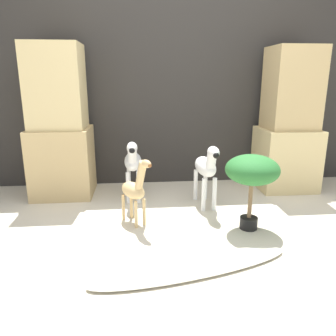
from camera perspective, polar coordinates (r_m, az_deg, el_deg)
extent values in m
plane|color=beige|center=(2.54, 4.92, -12.86)|extent=(14.00, 14.00, 0.00)
cube|color=#2D2B28|center=(3.79, 1.08, 13.90)|extent=(6.40, 0.08, 2.20)
cube|color=tan|center=(3.59, -17.87, 1.02)|extent=(0.60, 0.54, 0.71)
cube|color=#DBC184|center=(3.49, -18.91, 13.24)|extent=(0.53, 0.47, 0.82)
cube|color=#DBC184|center=(3.86, 19.77, 1.54)|extent=(0.60, 0.54, 0.67)
cube|color=tan|center=(3.77, 20.83, 12.81)|extent=(0.50, 0.45, 0.85)
cylinder|color=white|center=(3.08, 8.07, -4.54)|extent=(0.04, 0.04, 0.31)
cylinder|color=white|center=(3.05, 6.23, -4.67)|extent=(0.04, 0.04, 0.31)
cylinder|color=white|center=(3.35, 6.52, -2.82)|extent=(0.04, 0.04, 0.31)
cylinder|color=white|center=(3.32, 4.82, -2.93)|extent=(0.04, 0.04, 0.31)
ellipsoid|color=white|center=(3.13, 6.50, 0.27)|extent=(0.20, 0.44, 0.17)
cylinder|color=white|center=(2.93, 7.56, 1.48)|extent=(0.10, 0.14, 0.19)
ellipsoid|color=white|center=(2.87, 7.91, 2.69)|extent=(0.11, 0.19, 0.11)
sphere|color=black|center=(2.80, 8.37, 2.18)|extent=(0.05, 0.05, 0.05)
cube|color=black|center=(2.93, 7.56, 1.64)|extent=(0.03, 0.08, 0.15)
cylinder|color=white|center=(3.24, -5.14, -3.39)|extent=(0.04, 0.04, 0.31)
cylinder|color=white|center=(3.25, -6.95, -3.44)|extent=(0.04, 0.04, 0.31)
cylinder|color=white|center=(3.53, -5.16, -1.83)|extent=(0.04, 0.04, 0.31)
cylinder|color=white|center=(3.53, -6.82, -1.87)|extent=(0.04, 0.04, 0.31)
ellipsoid|color=white|center=(3.32, -6.13, 1.17)|extent=(0.17, 0.43, 0.17)
cylinder|color=white|center=(3.12, -6.23, 2.36)|extent=(0.09, 0.13, 0.19)
ellipsoid|color=white|center=(3.05, -6.28, 3.52)|extent=(0.10, 0.18, 0.11)
sphere|color=black|center=(2.98, -6.30, 3.05)|extent=(0.05, 0.05, 0.05)
cube|color=black|center=(3.12, -6.23, 2.51)|extent=(0.02, 0.08, 0.15)
cylinder|color=tan|center=(2.77, -4.18, -7.66)|extent=(0.03, 0.03, 0.23)
cylinder|color=tan|center=(2.73, -5.59, -8.07)|extent=(0.03, 0.03, 0.23)
cylinder|color=tan|center=(2.92, -6.41, -6.45)|extent=(0.03, 0.03, 0.23)
cylinder|color=tan|center=(2.88, -7.78, -6.81)|extent=(0.03, 0.03, 0.23)
ellipsoid|color=tan|center=(2.76, -6.12, -3.90)|extent=(0.27, 0.31, 0.14)
cylinder|color=tan|center=(2.62, -4.78, -1.40)|extent=(0.13, 0.15, 0.27)
ellipsoid|color=tan|center=(2.52, -3.81, 0.74)|extent=(0.11, 0.12, 0.06)
sphere|color=brown|center=(2.49, -3.21, 0.42)|extent=(0.03, 0.03, 0.03)
cylinder|color=black|center=(2.81, 13.85, -9.24)|extent=(0.14, 0.14, 0.10)
cylinder|color=brown|center=(2.74, 14.11, -5.56)|extent=(0.03, 0.03, 0.29)
ellipsoid|color=#286B2D|center=(2.66, 14.48, -0.28)|extent=(0.43, 0.43, 0.23)
ellipsoid|color=silver|center=(2.22, 4.49, -16.76)|extent=(1.39, 0.59, 0.04)
cone|color=white|center=(2.08, -8.32, -18.02)|extent=(0.10, 0.10, 0.05)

